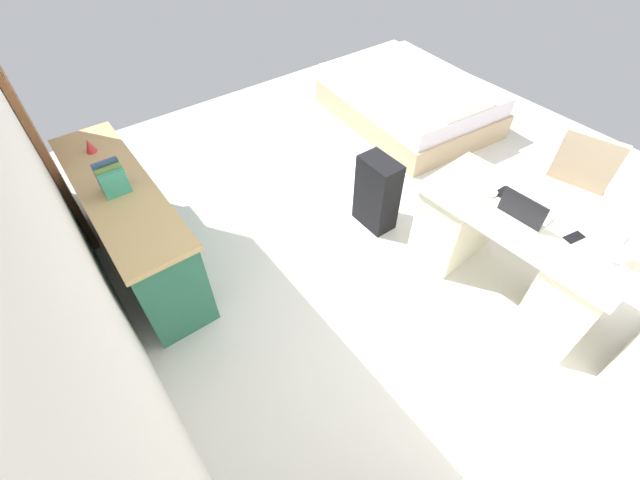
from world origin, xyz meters
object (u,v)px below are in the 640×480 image
object	(u,v)px
office_chair	(565,200)
figurine_small	(89,146)
desk	(511,251)
bed	(409,100)
credenza	(133,226)
suitcase_black	(377,193)
desk_lamp	(625,231)
laptop	(524,212)
computer_mouse	(493,194)
cell_phone_by_mouse	(503,192)
cell_phone_near_laptop	(574,237)

from	to	relation	value
office_chair	figurine_small	xyz separation A→B (m)	(2.37, 2.93, 0.43)
desk	bed	xyz separation A→B (m)	(2.22, -1.22, -0.14)
credenza	suitcase_black	distance (m)	2.00
desk_lamp	figurine_small	xyz separation A→B (m)	(2.95, 2.17, -0.13)
credenza	laptop	distance (m)	2.86
office_chair	figurine_small	distance (m)	3.80
computer_mouse	desk_lamp	size ratio (longest dim) A/B	0.29
office_chair	desk_lamp	distance (m)	1.11
office_chair	cell_phone_by_mouse	size ratio (longest dim) A/B	6.91
office_chair	bed	world-z (taller)	office_chair
credenza	cell_phone_near_laptop	world-z (taller)	credenza
credenza	laptop	xyz separation A→B (m)	(-1.89, -2.11, 0.38)
credenza	figurine_small	bearing A→B (deg)	0.17
credenza	laptop	world-z (taller)	laptop
office_chair	laptop	distance (m)	0.90
bed	credenza	bearing A→B (deg)	95.18
credenza	cell_phone_near_laptop	xyz separation A→B (m)	(-2.21, -2.21, 0.33)
desk_lamp	office_chair	bearing A→B (deg)	-52.91
credenza	cell_phone_by_mouse	distance (m)	2.79
computer_mouse	cell_phone_by_mouse	xyz separation A→B (m)	(-0.02, -0.09, -0.01)
laptop	figurine_small	xyz separation A→B (m)	(2.41, 2.11, 0.08)
desk_lamp	computer_mouse	bearing A→B (deg)	2.58
desk	computer_mouse	distance (m)	0.46
desk	cell_phone_near_laptop	bearing A→B (deg)	-167.10
bed	laptop	xyz separation A→B (m)	(-2.20, 1.25, 0.53)
computer_mouse	figurine_small	world-z (taller)	figurine_small
suitcase_black	desk_lamp	world-z (taller)	desk_lamp
desk	suitcase_black	bearing A→B (deg)	15.41
bed	suitcase_black	bearing A→B (deg)	125.81
laptop	desk_lamp	distance (m)	0.58
credenza	figurine_small	xyz separation A→B (m)	(0.52, 0.00, 0.45)
credenza	desk_lamp	distance (m)	3.31
computer_mouse	laptop	bearing A→B (deg)	170.98
credenza	cell_phone_near_laptop	distance (m)	3.14
desk	computer_mouse	size ratio (longest dim) A/B	14.75
bed	figurine_small	distance (m)	3.42
credenza	desk_lamp	size ratio (longest dim) A/B	5.22
credenza	laptop	bearing A→B (deg)	-131.87
figurine_small	computer_mouse	bearing A→B (deg)	-135.20
desk	bed	distance (m)	2.54
suitcase_black	credenza	bearing A→B (deg)	67.13
cell_phone_by_mouse	figurine_small	size ratio (longest dim) A/B	1.24
cell_phone_near_laptop	figurine_small	distance (m)	3.52
office_chair	credenza	bearing A→B (deg)	57.73
desk	figurine_small	size ratio (longest dim) A/B	13.41
credenza	figurine_small	size ratio (longest dim) A/B	16.36
desk	laptop	xyz separation A→B (m)	(0.02, 0.03, 0.40)
laptop	computer_mouse	size ratio (longest dim) A/B	3.22
suitcase_black	bed	bearing A→B (deg)	-53.57
laptop	computer_mouse	xyz separation A→B (m)	(0.26, -0.03, -0.03)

